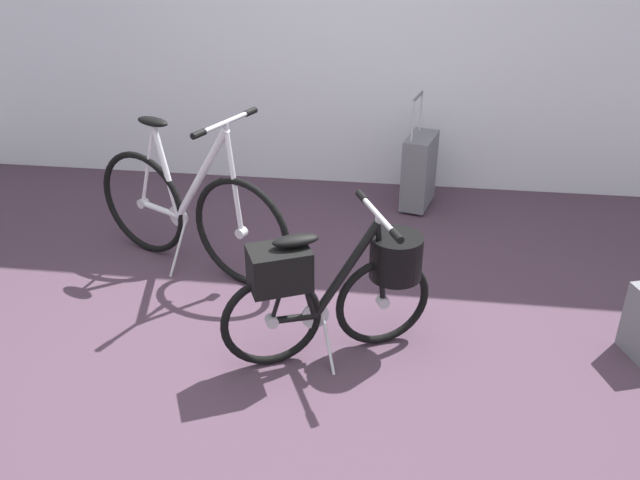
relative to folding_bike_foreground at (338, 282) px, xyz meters
name	(u,v)px	position (x,y,z in m)	size (l,w,h in m)	color
ground_plane	(302,373)	(-0.15, -0.20, -0.41)	(6.49, 6.49, 0.00)	#473342
folding_bike_foreground	(338,282)	(0.00, 0.00, 0.00)	(0.99, 0.60, 0.76)	black
display_bike_left	(189,211)	(-0.97, 0.74, -0.03)	(1.34, 0.69, 1.00)	black
rolling_suitcase	(419,170)	(0.39, 1.80, -0.13)	(0.26, 0.39, 0.83)	slate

